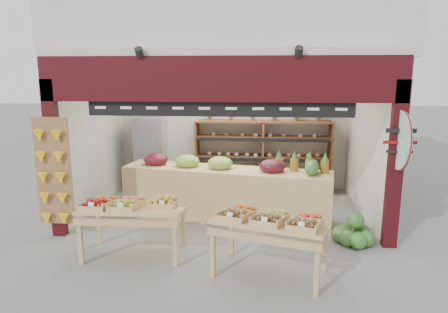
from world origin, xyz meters
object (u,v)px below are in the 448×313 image
Objects in this scene: back_shelving at (263,140)px; mid_counter at (225,192)px; display_table_right at (271,222)px; refrigerator at (151,154)px; watermelon_pile at (353,234)px; cardboard_stack at (164,196)px; display_table_left at (127,208)px.

back_shelving reaches higher than mid_counter.
mid_counter is 2.36× the size of display_table_right.
refrigerator reaches higher than watermelon_pile.
display_table_right is 1.88m from watermelon_pile.
cardboard_stack reaches higher than watermelon_pile.
back_shelving is at bearing 60.19° from display_table_left.
back_shelving is 4.75× the size of watermelon_pile.
back_shelving is at bearing 69.55° from mid_counter.
back_shelving is 0.79× the size of mid_counter.
cardboard_stack is at bearing -70.04° from refrigerator.
refrigerator is 2.66m from mid_counter.
display_table_left is (-0.04, -2.14, 0.48)m from cardboard_stack.
mid_counter is at bearing 51.13° from display_table_left.
refrigerator is 5.02m from watermelon_pile.
refrigerator is (-2.64, -0.13, -0.35)m from back_shelving.
refrigerator is 1.59m from cardboard_stack.
back_shelving is 4.19m from display_table_left.
back_shelving is at bearing 116.60° from watermelon_pile.
display_table_left is at bearing 168.27° from display_table_right.
display_table_right reaches higher than cardboard_stack.
mid_counter reaches higher than display_table_right.
refrigerator reaches higher than cardboard_stack.
display_table_right is at bearing -11.73° from display_table_left.
cardboard_stack is 1.42m from mid_counter.
back_shelving reaches higher than display_table_right.
mid_counter is at bearing 110.85° from display_table_right.
cardboard_stack is 2.19m from display_table_left.
mid_counter is at bearing 155.86° from watermelon_pile.
mid_counter is at bearing -19.96° from cardboard_stack.
back_shelving is 1.87× the size of display_table_right.
cardboard_stack is 0.26× the size of mid_counter.
display_table_left is at bearing -128.87° from mid_counter.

